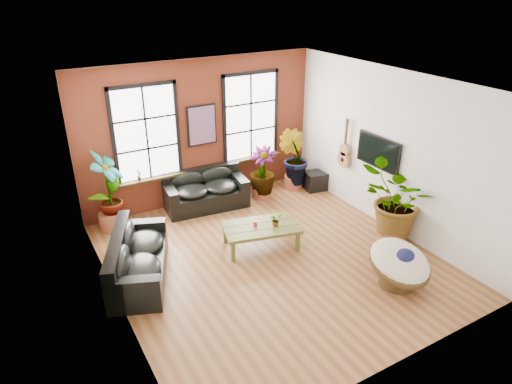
% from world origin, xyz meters
% --- Properties ---
extents(room, '(6.04, 6.54, 3.54)m').
position_xyz_m(room, '(0.00, 0.15, 1.75)').
color(room, brown).
rests_on(room, ground).
extents(sofa_back, '(2.08, 1.18, 0.91)m').
position_xyz_m(sofa_back, '(-0.16, 2.83, 0.41)').
color(sofa_back, black).
rests_on(sofa_back, ground).
extents(sofa_left, '(1.69, 2.40, 0.87)m').
position_xyz_m(sofa_left, '(-2.50, 0.75, 0.40)').
color(sofa_left, black).
rests_on(sofa_left, ground).
extents(coffee_table, '(1.72, 1.23, 0.60)m').
position_xyz_m(coffee_table, '(0.06, 0.50, 0.44)').
color(coffee_table, '#4B4E1C').
rests_on(coffee_table, ground).
extents(papasan_chair, '(1.37, 1.38, 0.87)m').
position_xyz_m(papasan_chair, '(1.59, -1.87, 0.45)').
color(papasan_chair, '#4D381B').
rests_on(papasan_chair, ground).
extents(poster, '(0.74, 0.06, 0.98)m').
position_xyz_m(poster, '(0.00, 3.18, 1.95)').
color(poster, black).
rests_on(poster, room).
extents(tv_wall_unit, '(0.13, 1.86, 1.20)m').
position_xyz_m(tv_wall_unit, '(2.93, 0.60, 1.54)').
color(tv_wall_unit, black).
rests_on(tv_wall_unit, room).
extents(media_box, '(0.65, 0.58, 0.48)m').
position_xyz_m(media_box, '(2.79, 2.25, 0.24)').
color(media_box, black).
rests_on(media_box, ground).
extents(pot_back_left, '(0.67, 0.67, 0.40)m').
position_xyz_m(pot_back_left, '(-2.45, 2.84, 0.20)').
color(pot_back_left, '#984E32').
rests_on(pot_back_left, ground).
extents(pot_back_right, '(0.58, 0.58, 0.35)m').
position_xyz_m(pot_back_right, '(2.32, 2.61, 0.18)').
color(pot_back_right, '#984E32').
rests_on(pot_back_right, ground).
extents(pot_right_wall, '(0.70, 0.70, 0.41)m').
position_xyz_m(pot_right_wall, '(2.62, -0.71, 0.20)').
color(pot_right_wall, '#984E32').
rests_on(pot_right_wall, ground).
extents(pot_mid, '(0.60, 0.60, 0.34)m').
position_xyz_m(pot_mid, '(1.28, 2.56, 0.17)').
color(pot_mid, '#984E32').
rests_on(pot_mid, ground).
extents(floor_plant_back_left, '(1.03, 1.08, 1.70)m').
position_xyz_m(floor_plant_back_left, '(-2.42, 2.83, 1.00)').
color(floor_plant_back_left, '#0E3713').
rests_on(floor_plant_back_left, ground).
extents(floor_plant_back_right, '(0.94, 1.00, 1.42)m').
position_xyz_m(floor_plant_back_right, '(2.30, 2.63, 0.86)').
color(floor_plant_back_right, '#0E3713').
rests_on(floor_plant_back_right, ground).
extents(floor_plant_right_wall, '(1.54, 1.38, 1.58)m').
position_xyz_m(floor_plant_right_wall, '(2.61, -0.69, 0.95)').
color(floor_plant_right_wall, '#0E3713').
rests_on(floor_plant_right_wall, ground).
extents(floor_plant_mid, '(0.95, 0.95, 1.20)m').
position_xyz_m(floor_plant_mid, '(1.30, 2.54, 0.74)').
color(floor_plant_mid, '#0E3713').
rests_on(floor_plant_mid, ground).
extents(table_plant, '(0.27, 0.24, 0.26)m').
position_xyz_m(table_plant, '(0.34, 0.38, 0.63)').
color(table_plant, '#0E3713').
rests_on(table_plant, coffee_table).
extents(sill_plant_left, '(0.17, 0.17, 0.27)m').
position_xyz_m(sill_plant_left, '(-1.65, 3.13, 1.04)').
color(sill_plant_left, '#0E3713').
rests_on(sill_plant_left, room).
extents(sill_plant_right, '(0.19, 0.19, 0.27)m').
position_xyz_m(sill_plant_right, '(1.70, 3.13, 1.04)').
color(sill_plant_right, '#0E3713').
rests_on(sill_plant_right, room).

